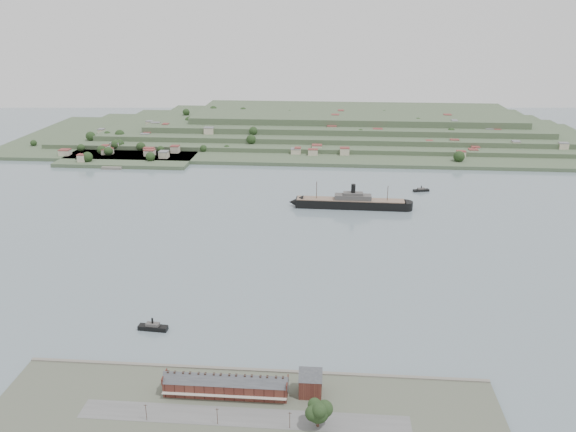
# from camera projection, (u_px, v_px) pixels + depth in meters

# --- Properties ---
(ground) EXTENTS (1400.00, 1400.00, 0.00)m
(ground) POSITION_uv_depth(u_px,v_px,m) (282.00, 249.00, 407.36)
(ground) COLOR slate
(ground) RESTS_ON ground
(near_shore) EXTENTS (220.00, 80.00, 2.60)m
(near_shore) POSITION_uv_depth(u_px,v_px,m) (242.00, 427.00, 232.24)
(near_shore) COLOR #4C5142
(near_shore) RESTS_ON ground
(terrace_row) EXTENTS (55.60, 9.80, 11.07)m
(terrace_row) POSITION_uv_depth(u_px,v_px,m) (226.00, 386.00, 248.50)
(terrace_row) COLOR #4B211B
(terrace_row) RESTS_ON ground
(gabled_building) EXTENTS (10.40, 10.18, 14.09)m
(gabled_building) POSITION_uv_depth(u_px,v_px,m) (311.00, 382.00, 249.03)
(gabled_building) COLOR #4B211B
(gabled_building) RESTS_ON ground
(far_peninsula) EXTENTS (760.00, 309.00, 30.00)m
(far_peninsula) POSITION_uv_depth(u_px,v_px,m) (328.00, 128.00, 769.06)
(far_peninsula) COLOR #394A31
(far_peninsula) RESTS_ON ground
(steamship) EXTENTS (108.36, 14.71, 26.00)m
(steamship) POSITION_uv_depth(u_px,v_px,m) (347.00, 203.00, 491.55)
(steamship) COLOR black
(steamship) RESTS_ON ground
(tugboat) EXTENTS (16.32, 5.43, 7.22)m
(tugboat) POSITION_uv_depth(u_px,v_px,m) (153.00, 327.00, 304.14)
(tugboat) COLOR black
(tugboat) RESTS_ON ground
(ferry_west) EXTENTS (18.75, 7.19, 6.85)m
(ferry_west) POSITION_uv_depth(u_px,v_px,m) (76.00, 162.00, 636.17)
(ferry_west) COLOR black
(ferry_west) RESTS_ON ground
(ferry_east) EXTENTS (16.02, 8.16, 5.79)m
(ferry_east) POSITION_uv_depth(u_px,v_px,m) (421.00, 190.00, 537.43)
(ferry_east) COLOR black
(ferry_east) RESTS_ON ground
(fig_tree) EXTENTS (11.45, 9.92, 12.78)m
(fig_tree) POSITION_uv_depth(u_px,v_px,m) (319.00, 411.00, 228.20)
(fig_tree) COLOR #3F291D
(fig_tree) RESTS_ON ground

